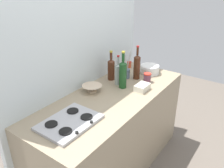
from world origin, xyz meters
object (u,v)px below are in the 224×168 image
Objects in this scene: utensil_crock at (126,73)px; stovetop_hob at (70,122)px; wine_bottle_mid_right at (111,69)px; wine_bottle_rightmost at (118,74)px; wine_bottle_mid_left at (123,74)px; plate_stack at (149,69)px; condiment_jar_front at (129,64)px; mixing_bowl at (92,88)px; butter_dish at (142,87)px; wine_bottle_leftmost at (137,66)px; condiment_jar_rear at (147,78)px.

stovetop_hob is at bearing -173.39° from utensil_crock.
wine_bottle_mid_right reaches higher than utensil_crock.
wine_bottle_rightmost reaches higher than stovetop_hob.
wine_bottle_mid_left is 1.21× the size of wine_bottle_rightmost.
condiment_jar_front is (0.03, 0.29, -0.01)m from plate_stack.
utensil_crock reaches higher than mixing_bowl.
mixing_bowl is (-0.34, -0.02, -0.09)m from wine_bottle_mid_right.
wine_bottle_rightmost is (0.04, 0.08, -0.03)m from wine_bottle_mid_left.
plate_stack is 0.48m from wine_bottle_rightmost.
butter_dish is (0.06, -0.19, -0.12)m from wine_bottle_mid_left.
wine_bottle_leftmost is 0.97× the size of wine_bottle_mid_left.
plate_stack is at bearing -1.64° from stovetop_hob.
stovetop_hob is at bearing -165.37° from wine_bottle_mid_right.
wine_bottle_rightmost is 0.32m from mixing_bowl.
wine_bottle_rightmost is 0.29m from butter_dish.
condiment_jar_rear reaches higher than mixing_bowl.
wine_bottle_rightmost reaches higher than mixing_bowl.
condiment_jar_rear is at bearing -95.44° from wine_bottle_leftmost.
stovetop_hob is 2.33× the size of mixing_bowl.
wine_bottle_mid_left reaches higher than utensil_crock.
wine_bottle_leftmost is (1.05, 0.01, 0.13)m from stovetop_hob.
stovetop_hob is 4.62× the size of condiment_jar_rear.
wine_bottle_mid_left is (0.77, 0.01, 0.14)m from stovetop_hob.
wine_bottle_mid_left is 0.32m from condiment_jar_rear.
mixing_bowl is (-0.53, 0.20, -0.11)m from wine_bottle_leftmost.
stovetop_hob is at bearing 172.95° from condiment_jar_rear.
wine_bottle_leftmost reaches higher than wine_bottle_rightmost.
stovetop_hob is at bearing -179.06° from wine_bottle_mid_left.
condiment_jar_front is at bearing 56.29° from condiment_jar_rear.
butter_dish is 0.34m from utensil_crock.
wine_bottle_mid_left is 0.27m from utensil_crock.
mixing_bowl reaches higher than stovetop_hob.
condiment_jar_front is (0.52, 0.24, -0.11)m from wine_bottle_mid_left.
wine_bottle_mid_left is at bearing -38.17° from mixing_bowl.
wine_bottle_leftmost is at bearing -64.58° from utensil_crock.
utensil_crock is (0.13, -0.11, -0.07)m from wine_bottle_mid_right.
wine_bottle_leftmost reaches higher than stovetop_hob.
wine_bottle_mid_left is 1.96× the size of mixing_bowl.
plate_stack is at bearing -95.01° from condiment_jar_front.
wine_bottle_mid_left reaches higher than wine_bottle_mid_right.
butter_dish is 2.18× the size of condiment_jar_front.
wine_bottle_rightmost is 1.96× the size of butter_dish.
butter_dish is at bearing -12.21° from stovetop_hob.
wine_bottle_mid_right is at bearing 65.92° from wine_bottle_mid_left.
wine_bottle_rightmost is (-0.24, 0.08, -0.02)m from wine_bottle_leftmost.
wine_bottle_mid_left reaches higher than condiment_jar_rear.
plate_stack is 0.48m from wine_bottle_mid_right.
wine_bottle_mid_right is (-0.40, 0.26, 0.08)m from plate_stack.
stovetop_hob is at bearing -168.83° from condiment_jar_front.
mixing_bowl is at bearing 141.83° from wine_bottle_mid_left.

